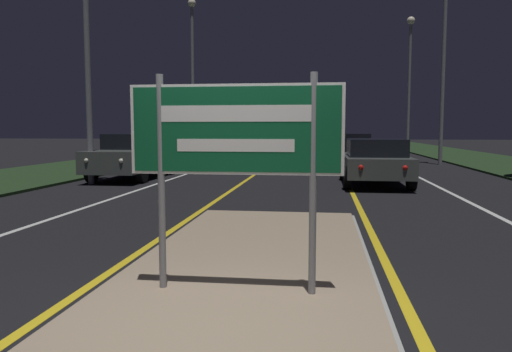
{
  "coord_description": "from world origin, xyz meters",
  "views": [
    {
      "loc": [
        0.82,
        -4.03,
        1.68
      ],
      "look_at": [
        0.0,
        2.17,
        1.09
      ],
      "focal_mm": 35.0,
      "sensor_mm": 36.0,
      "label": 1
    }
  ],
  "objects_px": {
    "streetlight_right_near": "(445,27)",
    "car_receding_1": "(352,147)",
    "car_approaching_2": "(229,141)",
    "streetlight_right_far": "(410,68)",
    "car_receding_0": "(375,161)",
    "streetlight_left_far": "(193,62)",
    "car_approaching_1": "(200,146)",
    "car_approaching_0": "(135,155)",
    "highway_sign": "(235,139)"
  },
  "relations": [
    {
      "from": "car_approaching_0",
      "to": "car_approaching_1",
      "type": "bearing_deg",
      "value": 91.81
    },
    {
      "from": "car_receding_1",
      "to": "streetlight_left_far",
      "type": "bearing_deg",
      "value": 161.77
    },
    {
      "from": "car_approaching_2",
      "to": "car_approaching_0",
      "type": "bearing_deg",
      "value": -88.86
    },
    {
      "from": "highway_sign",
      "to": "streetlight_right_far",
      "type": "distance_m",
      "value": 29.87
    },
    {
      "from": "car_approaching_1",
      "to": "car_receding_0",
      "type": "bearing_deg",
      "value": -54.82
    },
    {
      "from": "car_approaching_1",
      "to": "car_approaching_0",
      "type": "bearing_deg",
      "value": -88.19
    },
    {
      "from": "streetlight_left_far",
      "to": "car_receding_1",
      "type": "relative_size",
      "value": 1.98
    },
    {
      "from": "streetlight_right_far",
      "to": "car_approaching_1",
      "type": "relative_size",
      "value": 1.94
    },
    {
      "from": "streetlight_right_far",
      "to": "car_receding_0",
      "type": "bearing_deg",
      "value": -102.2
    },
    {
      "from": "car_receding_1",
      "to": "car_approaching_0",
      "type": "bearing_deg",
      "value": -130.52
    },
    {
      "from": "highway_sign",
      "to": "streetlight_right_far",
      "type": "xyz_separation_m",
      "value": [
        6.36,
        28.9,
        4.05
      ]
    },
    {
      "from": "highway_sign",
      "to": "car_receding_0",
      "type": "relative_size",
      "value": 0.49
    },
    {
      "from": "streetlight_right_near",
      "to": "car_approaching_1",
      "type": "bearing_deg",
      "value": 168.26
    },
    {
      "from": "highway_sign",
      "to": "car_approaching_0",
      "type": "xyz_separation_m",
      "value": [
        -5.55,
        11.69,
        -0.79
      ]
    },
    {
      "from": "streetlight_left_far",
      "to": "car_approaching_2",
      "type": "xyz_separation_m",
      "value": [
        0.71,
        7.68,
        -4.75
      ]
    },
    {
      "from": "car_approaching_0",
      "to": "car_approaching_1",
      "type": "xyz_separation_m",
      "value": [
        -0.34,
        10.68,
        -0.02
      ]
    },
    {
      "from": "highway_sign",
      "to": "streetlight_left_far",
      "type": "relative_size",
      "value": 0.23
    },
    {
      "from": "streetlight_right_near",
      "to": "car_receding_1",
      "type": "height_order",
      "value": "streetlight_right_near"
    },
    {
      "from": "highway_sign",
      "to": "streetlight_left_far",
      "type": "distance_m",
      "value": 25.09
    },
    {
      "from": "streetlight_right_far",
      "to": "highway_sign",
      "type": "bearing_deg",
      "value": -102.42
    },
    {
      "from": "car_approaching_0",
      "to": "car_approaching_1",
      "type": "relative_size",
      "value": 1.06
    },
    {
      "from": "streetlight_left_far",
      "to": "streetlight_right_far",
      "type": "xyz_separation_m",
      "value": [
        13.02,
        5.04,
        0.1
      ]
    },
    {
      "from": "streetlight_left_far",
      "to": "car_approaching_1",
      "type": "xyz_separation_m",
      "value": [
        0.77,
        -1.5,
        -4.76
      ]
    },
    {
      "from": "streetlight_right_near",
      "to": "streetlight_right_far",
      "type": "bearing_deg",
      "value": 90.14
    },
    {
      "from": "highway_sign",
      "to": "car_approaching_0",
      "type": "relative_size",
      "value": 0.43
    },
    {
      "from": "streetlight_right_near",
      "to": "car_receding_1",
      "type": "distance_m",
      "value": 7.0
    },
    {
      "from": "streetlight_right_near",
      "to": "streetlight_right_far",
      "type": "xyz_separation_m",
      "value": [
        -0.02,
        9.09,
        -0.73
      ]
    },
    {
      "from": "streetlight_right_near",
      "to": "car_receding_0",
      "type": "distance_m",
      "value": 11.51
    },
    {
      "from": "car_receding_1",
      "to": "streetlight_right_near",
      "type": "bearing_deg",
      "value": -14.99
    },
    {
      "from": "car_receding_0",
      "to": "car_approaching_1",
      "type": "xyz_separation_m",
      "value": [
        -8.3,
        11.77,
        0.04
      ]
    },
    {
      "from": "car_approaching_2",
      "to": "streetlight_right_far",
      "type": "bearing_deg",
      "value": -12.11
    },
    {
      "from": "car_receding_0",
      "to": "streetlight_right_far",
      "type": "bearing_deg",
      "value": 77.8
    },
    {
      "from": "car_approaching_2",
      "to": "car_approaching_1",
      "type": "bearing_deg",
      "value": -89.65
    },
    {
      "from": "streetlight_right_near",
      "to": "car_receding_0",
      "type": "height_order",
      "value": "streetlight_right_near"
    },
    {
      "from": "highway_sign",
      "to": "car_approaching_0",
      "type": "bearing_deg",
      "value": 115.41
    },
    {
      "from": "car_receding_1",
      "to": "car_approaching_1",
      "type": "height_order",
      "value": "car_receding_1"
    },
    {
      "from": "streetlight_right_near",
      "to": "car_approaching_0",
      "type": "xyz_separation_m",
      "value": [
        -11.94,
        -8.13,
        -5.57
      ]
    },
    {
      "from": "streetlight_right_far",
      "to": "car_approaching_1",
      "type": "height_order",
      "value": "streetlight_right_far"
    },
    {
      "from": "streetlight_left_far",
      "to": "car_approaching_0",
      "type": "height_order",
      "value": "streetlight_left_far"
    },
    {
      "from": "highway_sign",
      "to": "streetlight_left_far",
      "type": "height_order",
      "value": "streetlight_left_far"
    },
    {
      "from": "streetlight_left_far",
      "to": "streetlight_right_far",
      "type": "distance_m",
      "value": 13.97
    },
    {
      "from": "car_receding_0",
      "to": "car_approaching_1",
      "type": "distance_m",
      "value": 14.4
    },
    {
      "from": "streetlight_right_near",
      "to": "car_approaching_0",
      "type": "bearing_deg",
      "value": -145.76
    },
    {
      "from": "streetlight_right_far",
      "to": "car_receding_1",
      "type": "xyz_separation_m",
      "value": [
        -4.04,
        -8.0,
        -4.86
      ]
    },
    {
      "from": "streetlight_right_far",
      "to": "car_receding_0",
      "type": "relative_size",
      "value": 2.07
    },
    {
      "from": "streetlight_right_far",
      "to": "car_approaching_0",
      "type": "height_order",
      "value": "streetlight_right_far"
    },
    {
      "from": "streetlight_right_far",
      "to": "car_approaching_2",
      "type": "relative_size",
      "value": 2.0
    },
    {
      "from": "car_receding_1",
      "to": "car_receding_0",
      "type": "bearing_deg",
      "value": -89.53
    },
    {
      "from": "streetlight_right_near",
      "to": "car_receding_0",
      "type": "relative_size",
      "value": 2.15
    },
    {
      "from": "car_receding_1",
      "to": "car_approaching_2",
      "type": "distance_m",
      "value": 13.48
    }
  ]
}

